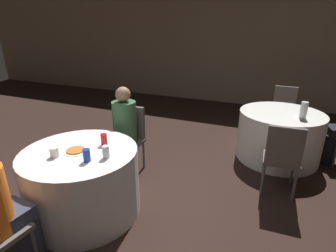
% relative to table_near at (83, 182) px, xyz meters
% --- Properties ---
extents(ground_plane, '(16.00, 16.00, 0.00)m').
position_rel_table_near_xyz_m(ground_plane, '(0.21, -0.02, -0.36)').
color(ground_plane, black).
extents(wall_back, '(16.00, 0.06, 2.80)m').
position_rel_table_near_xyz_m(wall_back, '(0.21, 5.01, 1.04)').
color(wall_back, gray).
rests_on(wall_back, ground_plane).
extents(table_near, '(1.16, 1.16, 0.72)m').
position_rel_table_near_xyz_m(table_near, '(0.00, 0.00, 0.00)').
color(table_near, white).
rests_on(table_near, ground_plane).
extents(table_far, '(1.19, 1.19, 0.72)m').
position_rel_table_near_xyz_m(table_far, '(1.85, 2.15, 0.00)').
color(table_far, white).
rests_on(table_far, ground_plane).
extents(chair_near_north, '(0.41, 0.42, 0.89)m').
position_rel_table_near_xyz_m(chair_near_north, '(-0.03, 0.99, 0.17)').
color(chair_near_north, '#59514C').
rests_on(chair_near_north, ground_plane).
extents(chair_far_north, '(0.41, 0.42, 0.89)m').
position_rel_table_near_xyz_m(chair_far_north, '(1.89, 3.15, 0.17)').
color(chair_far_north, '#59514C').
rests_on(chair_far_north, ground_plane).
extents(chair_far_south, '(0.42, 0.42, 0.89)m').
position_rel_table_near_xyz_m(chair_far_south, '(1.90, 1.14, 0.17)').
color(chair_far_south, '#59514C').
rests_on(chair_far_south, ground_plane).
extents(person_orange_shirt, '(0.32, 0.49, 1.16)m').
position_rel_table_near_xyz_m(person_orange_shirt, '(-0.06, -0.83, 0.22)').
color(person_orange_shirt, '#33384C').
rests_on(person_orange_shirt, ground_plane).
extents(person_green_jacket, '(0.31, 0.49, 1.19)m').
position_rel_table_near_xyz_m(person_green_jacket, '(-0.03, 0.83, 0.23)').
color(person_green_jacket, '#33384C').
rests_on(person_green_jacket, ground_plane).
extents(pizza_plate_near, '(0.25, 0.25, 0.02)m').
position_rel_table_near_xyz_m(pizza_plate_near, '(-0.02, -0.02, 0.37)').
color(pizza_plate_near, white).
rests_on(pizza_plate_near, table_near).
extents(soda_can_red, '(0.07, 0.07, 0.12)m').
position_rel_table_near_xyz_m(soda_can_red, '(0.15, 0.22, 0.42)').
color(soda_can_red, red).
rests_on(soda_can_red, table_near).
extents(soda_can_blue, '(0.07, 0.07, 0.12)m').
position_rel_table_near_xyz_m(soda_can_blue, '(0.22, -0.14, 0.42)').
color(soda_can_blue, '#1E38A5').
rests_on(soda_can_blue, table_near).
extents(soda_can_silver, '(0.07, 0.07, 0.12)m').
position_rel_table_near_xyz_m(soda_can_silver, '(0.34, -0.01, 0.42)').
color(soda_can_silver, silver).
rests_on(soda_can_silver, table_near).
extents(cup_near, '(0.08, 0.08, 0.09)m').
position_rel_table_near_xyz_m(cup_near, '(-0.13, -0.19, 0.41)').
color(cup_near, silver).
rests_on(cup_near, table_near).
extents(bottle_far, '(0.09, 0.09, 0.23)m').
position_rel_table_near_xyz_m(bottle_far, '(2.10, 1.98, 0.48)').
color(bottle_far, white).
rests_on(bottle_far, table_far).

